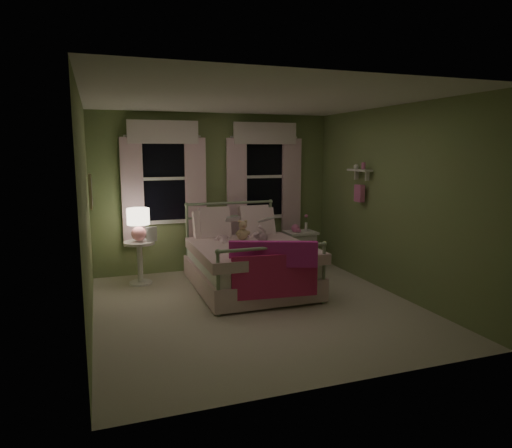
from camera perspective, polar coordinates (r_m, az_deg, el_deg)
name	(u,v)px	position (r m, az deg, el deg)	size (l,w,h in m)	color
room_shell	(257,207)	(5.68, 0.13, 2.16)	(4.20, 4.20, 4.20)	beige
bed	(248,262)	(6.68, -0.99, -4.77)	(1.58, 2.04, 1.18)	white
pink_throw	(274,263)	(5.69, 2.26, -4.91)	(1.10, 0.48, 0.71)	#D12896
child_left	(222,221)	(6.89, -4.32, 0.35)	(0.27, 0.18, 0.74)	#F7D1DD
child_right	(257,219)	(7.05, 0.08, 0.59)	(0.36, 0.28, 0.74)	#F7D1DD
book_left	(226,222)	(6.65, -3.76, 0.23)	(0.20, 0.27, 0.03)	beige
book_right	(262,223)	(6.82, 0.78, 0.12)	(0.20, 0.27, 0.02)	beige
teddy_bear	(243,232)	(6.84, -1.69, -0.95)	(0.23, 0.18, 0.31)	tan
nightstand_left	(140,257)	(7.08, -14.32, -3.97)	(0.46, 0.46, 0.65)	white
table_lamp	(138,221)	(6.98, -14.50, 0.32)	(0.33, 0.33, 0.49)	pink
book_nightstand	(147,242)	(6.96, -13.52, -2.15)	(0.16, 0.22, 0.02)	beige
nightstand_right	(301,237)	(7.71, 5.61, -1.67)	(0.50, 0.40, 0.64)	white
pink_toy	(296,228)	(7.63, 4.96, -0.56)	(0.14, 0.20, 0.14)	pink
bud_vase	(306,222)	(7.76, 6.29, 0.19)	(0.06, 0.06, 0.28)	white
window_left	(164,174)	(7.42, -11.40, 6.12)	(1.34, 0.13, 1.96)	black
window_right	(264,173)	(7.84, 1.07, 6.45)	(1.34, 0.13, 1.96)	black
wall_shelf	(360,182)	(7.12, 12.82, 5.15)	(0.15, 0.50, 0.60)	white
framed_picture	(91,191)	(5.94, -19.98, 3.85)	(0.03, 0.32, 0.42)	beige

